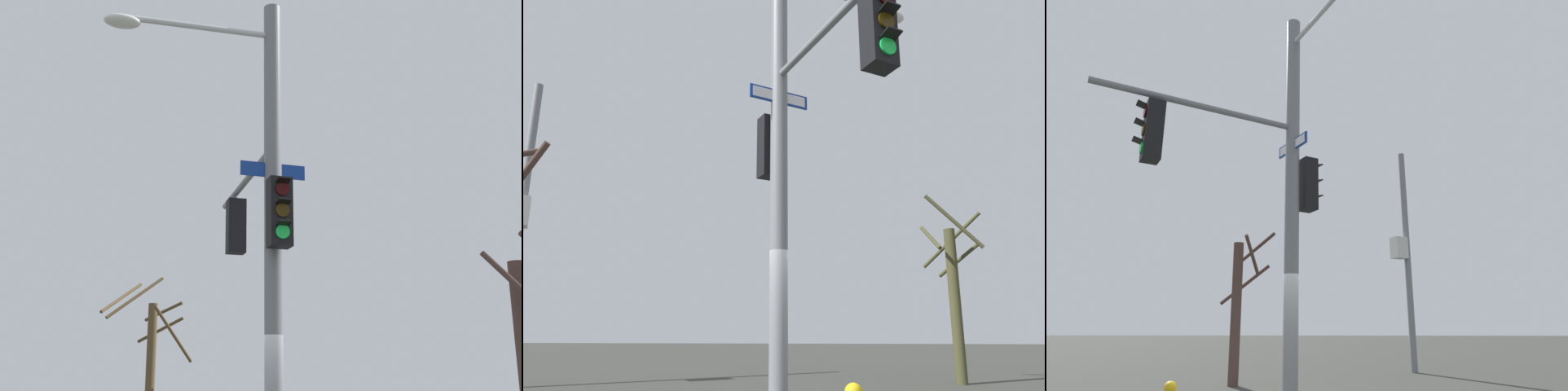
# 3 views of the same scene
# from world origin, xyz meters

# --- Properties ---
(main_signal_pole_assembly) EXTENTS (3.00, 4.98, 8.14)m
(main_signal_pole_assembly) POSITION_xyz_m (-0.13, 0.34, 4.51)
(main_signal_pole_assembly) COLOR slate
(main_signal_pole_assembly) RESTS_ON ground
(bare_tree_behind_pole) EXTENTS (1.74, 1.76, 4.63)m
(bare_tree_behind_pole) POSITION_xyz_m (-3.79, -5.35, 2.22)
(bare_tree_behind_pole) COLOR #434125
(bare_tree_behind_pole) RESTS_ON ground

